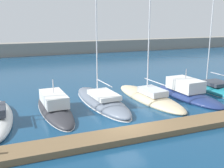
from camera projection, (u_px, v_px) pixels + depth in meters
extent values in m
plane|color=navy|center=(126.00, 128.00, 18.69)|extent=(120.00, 120.00, 0.00)
cube|color=brown|center=(136.00, 133.00, 17.29)|extent=(32.04, 1.89, 0.41)
cube|color=gray|center=(44.00, 48.00, 56.63)|extent=(108.00, 3.28, 2.67)
ellipsoid|color=#2D2D33|center=(55.00, 110.00, 21.94)|extent=(2.67, 9.11, 1.03)
ellipsoid|color=silver|center=(55.00, 111.00, 21.97)|extent=(2.70, 9.20, 0.12)
cube|color=silver|center=(54.00, 99.00, 21.79)|extent=(1.92, 3.73, 0.91)
cube|color=black|center=(51.00, 93.00, 22.87)|extent=(1.62, 0.99, 0.51)
cylinder|color=silver|center=(53.00, 86.00, 21.54)|extent=(0.08, 0.08, 1.15)
ellipsoid|color=slate|center=(101.00, 101.00, 24.03)|extent=(3.47, 10.28, 1.08)
ellipsoid|color=silver|center=(101.00, 103.00, 24.08)|extent=(3.51, 10.39, 0.12)
cylinder|color=silver|center=(105.00, 83.00, 22.95)|extent=(0.30, 3.07, 0.07)
cube|color=silver|center=(104.00, 95.00, 23.35)|extent=(2.19, 3.41, 0.39)
ellipsoid|color=beige|center=(149.00, 98.00, 25.30)|extent=(3.62, 10.38, 1.04)
cylinder|color=silver|center=(156.00, 82.00, 24.02)|extent=(0.38, 3.60, 0.08)
cube|color=silver|center=(153.00, 91.00, 24.63)|extent=(1.87, 2.88, 0.54)
ellipsoid|color=navy|center=(188.00, 96.00, 25.95)|extent=(3.50, 8.99, 0.93)
cube|color=silver|center=(185.00, 84.00, 26.18)|extent=(2.35, 3.65, 1.14)
cube|color=black|center=(180.00, 81.00, 26.82)|extent=(1.98, 1.00, 0.64)
cylinder|color=silver|center=(186.00, 74.00, 25.93)|extent=(0.08, 0.08, 0.99)
ellipsoid|color=#19707F|center=(214.00, 90.00, 28.28)|extent=(2.99, 9.56, 1.12)
ellipsoid|color=silver|center=(214.00, 91.00, 28.31)|extent=(3.02, 9.66, 0.12)
cylinder|color=silver|center=(212.00, 16.00, 27.61)|extent=(0.10, 0.10, 14.17)
cube|color=#333842|center=(216.00, 83.00, 27.97)|extent=(2.12, 2.41, 0.36)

